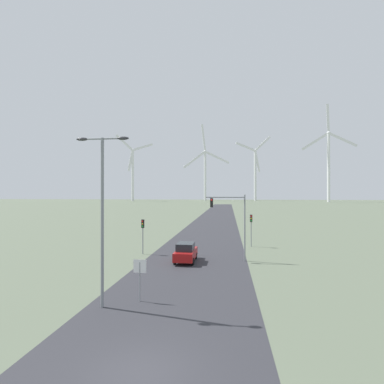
{
  "coord_description": "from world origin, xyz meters",
  "views": [
    {
      "loc": [
        3.22,
        -10.66,
        6.58
      ],
      "look_at": [
        0.0,
        15.68,
        6.69
      ],
      "focal_mm": 28.0,
      "sensor_mm": 36.0,
      "label": 1
    }
  ],
  "objects_px": {
    "traffic_light_post_near_left": "(143,229)",
    "traffic_light_mast_overhead": "(232,215)",
    "wind_turbine_right": "(329,160)",
    "wind_turbine_left": "(205,169)",
    "stop_sign_near": "(140,272)",
    "wind_turbine_far_left": "(133,170)",
    "traffic_light_post_near_right": "(251,223)",
    "car_approaching": "(186,252)",
    "streetlamp": "(102,200)",
    "wind_turbine_center": "(255,170)"
  },
  "relations": [
    {
      "from": "wind_turbine_left",
      "to": "car_approaching",
      "type": "bearing_deg",
      "value": -86.0
    },
    {
      "from": "wind_turbine_left",
      "to": "stop_sign_near",
      "type": "bearing_deg",
      "value": -86.47
    },
    {
      "from": "streetlamp",
      "to": "wind_turbine_center",
      "type": "relative_size",
      "value": 0.17
    },
    {
      "from": "wind_turbine_left",
      "to": "wind_turbine_center",
      "type": "distance_m",
      "value": 44.0
    },
    {
      "from": "traffic_light_post_near_left",
      "to": "wind_turbine_far_left",
      "type": "distance_m",
      "value": 226.55
    },
    {
      "from": "traffic_light_mast_overhead",
      "to": "wind_turbine_right",
      "type": "relative_size",
      "value": 0.09
    },
    {
      "from": "wind_turbine_center",
      "to": "traffic_light_mast_overhead",
      "type": "bearing_deg",
      "value": -95.53
    },
    {
      "from": "stop_sign_near",
      "to": "wind_turbine_right",
      "type": "distance_m",
      "value": 232.37
    },
    {
      "from": "traffic_light_post_near_left",
      "to": "traffic_light_mast_overhead",
      "type": "distance_m",
      "value": 9.89
    },
    {
      "from": "traffic_light_mast_overhead",
      "to": "wind_turbine_far_left",
      "type": "relative_size",
      "value": 0.12
    },
    {
      "from": "traffic_light_post_near_left",
      "to": "traffic_light_post_near_right",
      "type": "distance_m",
      "value": 13.38
    },
    {
      "from": "streetlamp",
      "to": "traffic_light_mast_overhead",
      "type": "distance_m",
      "value": 15.04
    },
    {
      "from": "wind_turbine_far_left",
      "to": "wind_turbine_left",
      "type": "bearing_deg",
      "value": 20.06
    },
    {
      "from": "traffic_light_post_near_right",
      "to": "wind_turbine_far_left",
      "type": "height_order",
      "value": "wind_turbine_far_left"
    },
    {
      "from": "traffic_light_mast_overhead",
      "to": "wind_turbine_far_left",
      "type": "xyz_separation_m",
      "value": [
        -80.92,
        215.69,
        22.14
      ]
    },
    {
      "from": "traffic_light_mast_overhead",
      "to": "wind_turbine_far_left",
      "type": "bearing_deg",
      "value": 110.56
    },
    {
      "from": "stop_sign_near",
      "to": "traffic_light_post_near_left",
      "type": "distance_m",
      "value": 14.29
    },
    {
      "from": "stop_sign_near",
      "to": "wind_turbine_far_left",
      "type": "bearing_deg",
      "value": 108.31
    },
    {
      "from": "wind_turbine_far_left",
      "to": "car_approaching",
      "type": "bearing_deg",
      "value": -70.55
    },
    {
      "from": "streetlamp",
      "to": "traffic_light_post_near_left",
      "type": "distance_m",
      "value": 15.44
    },
    {
      "from": "wind_turbine_left",
      "to": "streetlamp",
      "type": "bearing_deg",
      "value": -86.91
    },
    {
      "from": "wind_turbine_right",
      "to": "wind_turbine_left",
      "type": "bearing_deg",
      "value": 160.83
    },
    {
      "from": "traffic_light_mast_overhead",
      "to": "wind_turbine_center",
      "type": "distance_m",
      "value": 238.82
    },
    {
      "from": "stop_sign_near",
      "to": "wind_turbine_center",
      "type": "relative_size",
      "value": 0.04
    },
    {
      "from": "wind_turbine_right",
      "to": "stop_sign_near",
      "type": "bearing_deg",
      "value": -110.23
    },
    {
      "from": "streetlamp",
      "to": "wind_turbine_right",
      "type": "height_order",
      "value": "wind_turbine_right"
    },
    {
      "from": "wind_turbine_left",
      "to": "wind_turbine_far_left",
      "type": "bearing_deg",
      "value": -159.94
    },
    {
      "from": "traffic_light_post_near_right",
      "to": "car_approaching",
      "type": "bearing_deg",
      "value": -127.25
    },
    {
      "from": "wind_turbine_right",
      "to": "traffic_light_mast_overhead",
      "type": "bearing_deg",
      "value": -109.89
    },
    {
      "from": "car_approaching",
      "to": "wind_turbine_left",
      "type": "height_order",
      "value": "wind_turbine_left"
    },
    {
      "from": "streetlamp",
      "to": "wind_turbine_left",
      "type": "height_order",
      "value": "wind_turbine_left"
    },
    {
      "from": "streetlamp",
      "to": "wind_turbine_left",
      "type": "xyz_separation_m",
      "value": [
        -13.5,
        250.45,
        21.91
      ]
    },
    {
      "from": "wind_turbine_center",
      "to": "streetlamp",
      "type": "bearing_deg",
      "value": -96.96
    },
    {
      "from": "wind_turbine_far_left",
      "to": "wind_turbine_right",
      "type": "xyz_separation_m",
      "value": [
        154.9,
        -11.18,
        5.13
      ]
    },
    {
      "from": "streetlamp",
      "to": "traffic_light_post_near_right",
      "type": "relative_size",
      "value": 2.5
    },
    {
      "from": "traffic_light_post_near_right",
      "to": "car_approaching",
      "type": "relative_size",
      "value": 0.95
    },
    {
      "from": "stop_sign_near",
      "to": "car_approaching",
      "type": "xyz_separation_m",
      "value": [
        1.29,
        10.7,
        -0.87
      ]
    },
    {
      "from": "traffic_light_post_near_right",
      "to": "traffic_light_mast_overhead",
      "type": "relative_size",
      "value": 0.61
    },
    {
      "from": "traffic_light_post_near_left",
      "to": "wind_turbine_far_left",
      "type": "height_order",
      "value": "wind_turbine_far_left"
    },
    {
      "from": "traffic_light_mast_overhead",
      "to": "wind_turbine_center",
      "type": "relative_size",
      "value": 0.11
    },
    {
      "from": "stop_sign_near",
      "to": "car_approaching",
      "type": "distance_m",
      "value": 10.81
    },
    {
      "from": "wind_turbine_right",
      "to": "traffic_light_post_near_right",
      "type": "bearing_deg",
      "value": -110.0
    },
    {
      "from": "stop_sign_near",
      "to": "wind_turbine_far_left",
      "type": "height_order",
      "value": "wind_turbine_far_left"
    },
    {
      "from": "traffic_light_mast_overhead",
      "to": "wind_turbine_right",
      "type": "distance_m",
      "value": 219.18
    },
    {
      "from": "wind_turbine_far_left",
      "to": "wind_turbine_left",
      "type": "height_order",
      "value": "wind_turbine_left"
    },
    {
      "from": "car_approaching",
      "to": "wind_turbine_center",
      "type": "height_order",
      "value": "wind_turbine_center"
    },
    {
      "from": "streetlamp",
      "to": "wind_turbine_left",
      "type": "relative_size",
      "value": 0.14
    },
    {
      "from": "stop_sign_near",
      "to": "wind_turbine_right",
      "type": "bearing_deg",
      "value": 69.77
    },
    {
      "from": "stop_sign_near",
      "to": "traffic_light_post_near_left",
      "type": "height_order",
      "value": "traffic_light_post_near_left"
    },
    {
      "from": "traffic_light_post_near_right",
      "to": "wind_turbine_left",
      "type": "distance_m",
      "value": 232.12
    }
  ]
}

